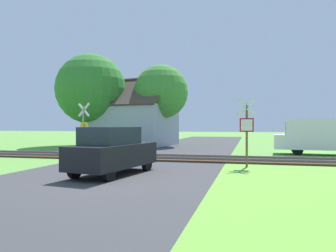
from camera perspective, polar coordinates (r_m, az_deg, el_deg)
The scene contains 11 objects.
ground_plane at distance 11.75m, azimuth -11.72°, elevation -8.91°, with size 160.00×160.00×0.00m, color #5B933D.
road_asphalt at distance 13.56m, azimuth -8.01°, elevation -7.68°, with size 7.83×80.00×0.01m, color #38383A.
grass_verge at distance 8.85m, azimuth 26.51°, elevation -11.90°, with size 6.00×20.00×0.01m, color #64A237.
rail_track at distance 18.00m, azimuth -2.33°, elevation -5.56°, with size 60.00×2.60×0.22m.
stop_sign_near at distance 14.75m, azimuth 13.55°, elevation -0.25°, with size 0.88×0.16×3.08m.
crossing_sign_far at distance 21.30m, azimuth -14.50°, elevation 0.12°, with size 0.87×0.19×3.25m.
house at distance 30.51m, azimuth -6.03°, elevation 0.46°, with size 8.01×7.29×6.20m.
tree_center at distance 29.40m, azimuth -1.22°, elevation 5.94°, with size 4.83×4.83×7.24m.
tree_left at distance 30.73m, azimuth -13.27°, elevation 6.27°, with size 6.35×6.35×8.31m.
mail_truck at distance 22.47m, azimuth 24.70°, elevation -1.42°, with size 5.02×2.21×2.24m.
parked_car at distance 12.40m, azimuth -9.58°, elevation -4.27°, with size 2.29×4.22×1.78m.
Camera 1 is at (5.04, -10.45, 1.85)m, focal length 35.00 mm.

